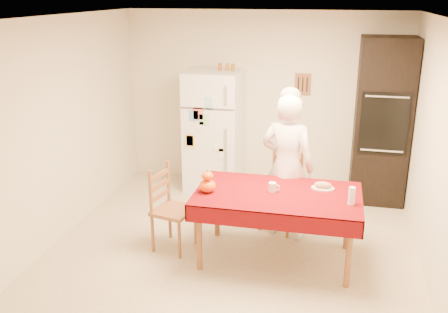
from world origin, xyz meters
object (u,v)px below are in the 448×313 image
(dining_table, at_px, (278,199))
(wine_glass, at_px, (352,196))
(coffee_mug, at_px, (272,187))
(chair_far, at_px, (283,187))
(seated_woman, at_px, (287,167))
(pumpkin_lower, at_px, (208,186))
(chair_left, at_px, (169,205))
(bread_plate, at_px, (323,188))
(oven_cabinet, at_px, (382,122))
(refrigerator, at_px, (214,131))

(dining_table, xyz_separation_m, wine_glass, (0.73, -0.12, 0.16))
(dining_table, distance_m, coffee_mug, 0.14)
(chair_far, bearing_deg, seated_woman, -55.96)
(pumpkin_lower, bearing_deg, dining_table, 10.26)
(seated_woman, xyz_separation_m, coffee_mug, (-0.09, -0.56, -0.04))
(chair_left, distance_m, bread_plate, 1.68)
(dining_table, xyz_separation_m, pumpkin_lower, (-0.71, -0.13, 0.14))
(oven_cabinet, height_order, seated_woman, oven_cabinet)
(refrigerator, distance_m, chair_far, 1.59)
(chair_left, relative_size, coffee_mug, 9.50)
(chair_left, bearing_deg, seated_woman, -52.01)
(refrigerator, bearing_deg, wine_glass, -46.83)
(refrigerator, height_order, oven_cabinet, oven_cabinet)
(dining_table, distance_m, pumpkin_lower, 0.74)
(oven_cabinet, relative_size, pumpkin_lower, 12.52)
(dining_table, height_order, wine_glass, wine_glass)
(oven_cabinet, bearing_deg, coffee_mug, -122.21)
(bread_plate, bearing_deg, pumpkin_lower, -163.80)
(oven_cabinet, distance_m, dining_table, 2.27)
(pumpkin_lower, height_order, bread_plate, pumpkin_lower)
(coffee_mug, height_order, bread_plate, coffee_mug)
(refrigerator, bearing_deg, bread_plate, -46.34)
(chair_left, height_order, bread_plate, chair_left)
(coffee_mug, bearing_deg, refrigerator, 120.21)
(pumpkin_lower, bearing_deg, chair_far, 53.09)
(seated_woman, relative_size, coffee_mug, 17.01)
(chair_far, height_order, bread_plate, chair_far)
(dining_table, relative_size, coffee_mug, 17.00)
(coffee_mug, bearing_deg, wine_glass, -10.05)
(coffee_mug, bearing_deg, pumpkin_lower, -167.28)
(pumpkin_lower, relative_size, bread_plate, 0.73)
(oven_cabinet, bearing_deg, pumpkin_lower, -132.10)
(chair_left, bearing_deg, oven_cabinet, -37.68)
(chair_far, distance_m, bread_plate, 0.80)
(refrigerator, relative_size, coffee_mug, 17.00)
(wine_glass, relative_size, bread_plate, 0.73)
(dining_table, xyz_separation_m, bread_plate, (0.45, 0.21, 0.08))
(seated_woman, height_order, wine_glass, seated_woman)
(refrigerator, distance_m, seated_woman, 1.75)
(chair_left, xyz_separation_m, bread_plate, (1.64, 0.20, 0.26))
(refrigerator, height_order, dining_table, refrigerator)
(chair_left, height_order, wine_glass, chair_left)
(pumpkin_lower, bearing_deg, wine_glass, 0.29)
(seated_woman, distance_m, coffee_mug, 0.57)
(chair_left, distance_m, wine_glass, 1.96)
(coffee_mug, bearing_deg, bread_plate, 20.49)
(chair_far, bearing_deg, coffee_mug, -73.92)
(chair_left, relative_size, pumpkin_lower, 5.41)
(seated_woman, xyz_separation_m, pumpkin_lower, (-0.75, -0.71, -0.02))
(wine_glass, bearing_deg, pumpkin_lower, -179.71)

